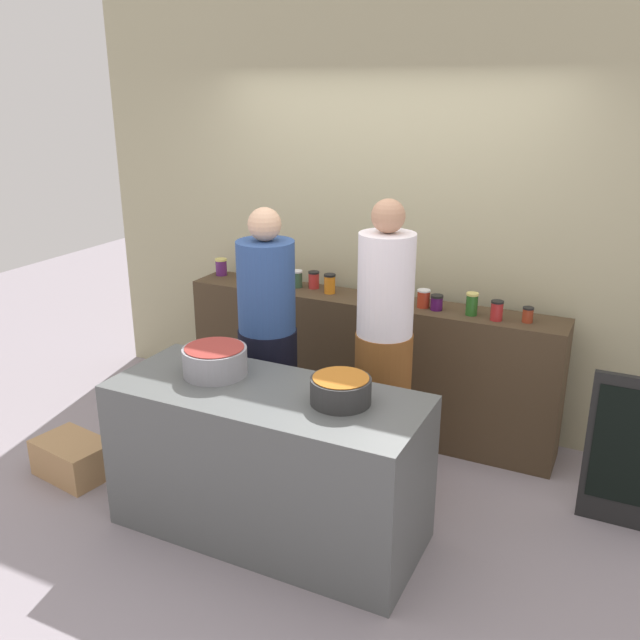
{
  "coord_description": "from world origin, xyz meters",
  "views": [
    {
      "loc": [
        1.68,
        -3.1,
        2.38
      ],
      "look_at": [
        0.0,
        0.35,
        1.05
      ],
      "focal_mm": 38.21,
      "sensor_mm": 36.0,
      "label": 1
    }
  ],
  "objects_px": {
    "preserve_jar_0": "(221,267)",
    "preserve_jar_4": "(314,280)",
    "preserve_jar_3": "(297,279)",
    "cook_with_tongs": "(268,353)",
    "cook_in_cap": "(384,361)",
    "preserve_jar_2": "(281,277)",
    "preserve_jar_9": "(472,304)",
    "preserve_jar_6": "(375,290)",
    "preserve_jar_10": "(497,310)",
    "preserve_jar_8": "(437,302)",
    "bread_crate": "(73,458)",
    "cooking_pot_center": "(341,390)",
    "preserve_jar_11": "(528,315)",
    "chalkboard_sign": "(632,454)",
    "preserve_jar_7": "(424,298)",
    "preserve_jar_5": "(330,284)",
    "cooking_pot_left": "(215,361)",
    "preserve_jar_1": "(243,270)"
  },
  "relations": [
    {
      "from": "preserve_jar_6",
      "to": "preserve_jar_8",
      "type": "xyz_separation_m",
      "value": [
        0.47,
        -0.08,
        -0.0
      ]
    },
    {
      "from": "preserve_jar_3",
      "to": "cook_with_tongs",
      "type": "height_order",
      "value": "cook_with_tongs"
    },
    {
      "from": "preserve_jar_9",
      "to": "preserve_jar_6",
      "type": "bearing_deg",
      "value": 173.4
    },
    {
      "from": "preserve_jar_3",
      "to": "preserve_jar_8",
      "type": "height_order",
      "value": "preserve_jar_3"
    },
    {
      "from": "preserve_jar_6",
      "to": "preserve_jar_11",
      "type": "xyz_separation_m",
      "value": [
        1.05,
        -0.07,
        -0.01
      ]
    },
    {
      "from": "preserve_jar_7",
      "to": "preserve_jar_11",
      "type": "height_order",
      "value": "preserve_jar_7"
    },
    {
      "from": "preserve_jar_6",
      "to": "preserve_jar_4",
      "type": "bearing_deg",
      "value": 177.75
    },
    {
      "from": "preserve_jar_4",
      "to": "chalkboard_sign",
      "type": "xyz_separation_m",
      "value": [
        2.23,
        -0.55,
        -0.58
      ]
    },
    {
      "from": "preserve_jar_7",
      "to": "preserve_jar_8",
      "type": "bearing_deg",
      "value": -10.38
    },
    {
      "from": "preserve_jar_7",
      "to": "preserve_jar_4",
      "type": "bearing_deg",
      "value": 174.67
    },
    {
      "from": "cook_with_tongs",
      "to": "preserve_jar_0",
      "type": "bearing_deg",
      "value": 137.45
    },
    {
      "from": "preserve_jar_8",
      "to": "bread_crate",
      "type": "bearing_deg",
      "value": -143.37
    },
    {
      "from": "preserve_jar_7",
      "to": "preserve_jar_5",
      "type": "bearing_deg",
      "value": 178.63
    },
    {
      "from": "preserve_jar_8",
      "to": "preserve_jar_4",
      "type": "bearing_deg",
      "value": 174.16
    },
    {
      "from": "preserve_jar_3",
      "to": "preserve_jar_9",
      "type": "distance_m",
      "value": 1.31
    },
    {
      "from": "preserve_jar_8",
      "to": "cooking_pot_left",
      "type": "distance_m",
      "value": 1.56
    },
    {
      "from": "preserve_jar_0",
      "to": "preserve_jar_10",
      "type": "xyz_separation_m",
      "value": [
        2.16,
        -0.14,
        -0.0
      ]
    },
    {
      "from": "preserve_jar_1",
      "to": "preserve_jar_4",
      "type": "height_order",
      "value": "preserve_jar_1"
    },
    {
      "from": "preserve_jar_2",
      "to": "chalkboard_sign",
      "type": "relative_size",
      "value": 0.15
    },
    {
      "from": "cooking_pot_center",
      "to": "preserve_jar_4",
      "type": "bearing_deg",
      "value": 121.21
    },
    {
      "from": "preserve_jar_8",
      "to": "chalkboard_sign",
      "type": "height_order",
      "value": "preserve_jar_8"
    },
    {
      "from": "preserve_jar_0",
      "to": "preserve_jar_10",
      "type": "height_order",
      "value": "preserve_jar_0"
    },
    {
      "from": "cook_with_tongs",
      "to": "cook_in_cap",
      "type": "height_order",
      "value": "cook_in_cap"
    },
    {
      "from": "cook_in_cap",
      "to": "preserve_jar_2",
      "type": "bearing_deg",
      "value": 148.37
    },
    {
      "from": "preserve_jar_3",
      "to": "preserve_jar_7",
      "type": "relative_size",
      "value": 1.05
    },
    {
      "from": "cooking_pot_center",
      "to": "cook_with_tongs",
      "type": "xyz_separation_m",
      "value": [
        -0.78,
        0.61,
        -0.16
      ]
    },
    {
      "from": "preserve_jar_9",
      "to": "preserve_jar_3",
      "type": "bearing_deg",
      "value": 176.99
    },
    {
      "from": "preserve_jar_5",
      "to": "preserve_jar_7",
      "type": "distance_m",
      "value": 0.7
    },
    {
      "from": "cook_in_cap",
      "to": "bread_crate",
      "type": "height_order",
      "value": "cook_in_cap"
    },
    {
      "from": "bread_crate",
      "to": "chalkboard_sign",
      "type": "relative_size",
      "value": 0.52
    },
    {
      "from": "preserve_jar_5",
      "to": "cooking_pot_center",
      "type": "distance_m",
      "value": 1.53
    },
    {
      "from": "preserve_jar_5",
      "to": "preserve_jar_9",
      "type": "bearing_deg",
      "value": -2.04
    },
    {
      "from": "preserve_jar_6",
      "to": "cook_with_tongs",
      "type": "bearing_deg",
      "value": -117.48
    },
    {
      "from": "preserve_jar_6",
      "to": "preserve_jar_0",
      "type": "bearing_deg",
      "value": 178.97
    },
    {
      "from": "preserve_jar_7",
      "to": "preserve_jar_8",
      "type": "height_order",
      "value": "preserve_jar_7"
    },
    {
      "from": "preserve_jar_0",
      "to": "preserve_jar_5",
      "type": "bearing_deg",
      "value": -4.0
    },
    {
      "from": "preserve_jar_0",
      "to": "preserve_jar_1",
      "type": "distance_m",
      "value": 0.22
    },
    {
      "from": "preserve_jar_6",
      "to": "preserve_jar_10",
      "type": "bearing_deg",
      "value": -7.43
    },
    {
      "from": "preserve_jar_9",
      "to": "preserve_jar_11",
      "type": "distance_m",
      "value": 0.35
    },
    {
      "from": "preserve_jar_2",
      "to": "preserve_jar_4",
      "type": "xyz_separation_m",
      "value": [
        0.24,
        0.05,
        -0.01
      ]
    },
    {
      "from": "preserve_jar_9",
      "to": "cook_in_cap",
      "type": "bearing_deg",
      "value": -120.97
    },
    {
      "from": "preserve_jar_3",
      "to": "cooking_pot_center",
      "type": "distance_m",
      "value": 1.7
    },
    {
      "from": "preserve_jar_1",
      "to": "chalkboard_sign",
      "type": "height_order",
      "value": "preserve_jar_1"
    },
    {
      "from": "preserve_jar_3",
      "to": "preserve_jar_5",
      "type": "relative_size",
      "value": 0.9
    },
    {
      "from": "preserve_jar_0",
      "to": "preserve_jar_4",
      "type": "xyz_separation_m",
      "value": [
        0.81,
        -0.0,
        -0.0
      ]
    },
    {
      "from": "preserve_jar_10",
      "to": "bread_crate",
      "type": "height_order",
      "value": "preserve_jar_10"
    },
    {
      "from": "preserve_jar_8",
      "to": "cook_with_tongs",
      "type": "xyz_separation_m",
      "value": [
        -0.87,
        -0.71,
        -0.26
      ]
    },
    {
      "from": "preserve_jar_3",
      "to": "preserve_jar_11",
      "type": "xyz_separation_m",
      "value": [
        1.65,
        -0.05,
        -0.01
      ]
    },
    {
      "from": "cooking_pot_center",
      "to": "preserve_jar_3",
      "type": "bearing_deg",
      "value": 125.2
    },
    {
      "from": "preserve_jar_2",
      "to": "cook_with_tongs",
      "type": "bearing_deg",
      "value": -66.99
    }
  ]
}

